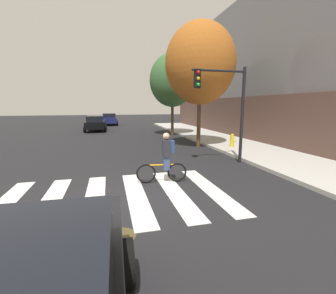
{
  "coord_description": "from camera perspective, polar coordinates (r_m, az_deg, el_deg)",
  "views": [
    {
      "loc": [
        -0.47,
        -6.44,
        2.58
      ],
      "look_at": [
        1.8,
        2.48,
        0.93
      ],
      "focal_mm": 24.96,
      "sensor_mm": 36.0,
      "label": 1
    }
  ],
  "objects": [
    {
      "name": "corner_building",
      "position": [
        26.8,
        32.93,
        14.19
      ],
      "size": [
        19.07,
        25.98,
        10.49
      ],
      "color": "brown",
      "rests_on": "ground"
    },
    {
      "name": "manhole_cover",
      "position": [
        5.09,
        -11.57,
        -20.45
      ],
      "size": [
        0.64,
        0.64,
        0.01
      ],
      "primitive_type": "cylinder",
      "color": "#473D1E",
      "rests_on": "ground"
    },
    {
      "name": "street_tree_mid",
      "position": [
        20.51,
        1.1,
        15.95
      ],
      "size": [
        3.87,
        3.87,
        6.88
      ],
      "color": "#4C3823",
      "rests_on": "ground"
    },
    {
      "name": "traffic_light_near",
      "position": [
        10.53,
        13.97,
        11.41
      ],
      "size": [
        2.47,
        0.28,
        4.2
      ],
      "color": "black",
      "rests_on": "ground"
    },
    {
      "name": "sedan_mid",
      "position": [
        24.95,
        -17.27,
        5.6
      ],
      "size": [
        2.14,
        4.47,
        1.54
      ],
      "color": "black",
      "rests_on": "ground"
    },
    {
      "name": "sedan_far",
      "position": [
        32.07,
        -14.18,
        6.66
      ],
      "size": [
        2.14,
        4.48,
        1.54
      ],
      "color": "navy",
      "rests_on": "ground"
    },
    {
      "name": "crosswalk_stripes",
      "position": [
        6.93,
        -12.61,
        -11.87
      ],
      "size": [
        6.31,
        4.08,
        0.01
      ],
      "color": "silver",
      "rests_on": "ground"
    },
    {
      "name": "ground_plane",
      "position": [
        6.95,
        -9.55,
        -11.76
      ],
      "size": [
        120.0,
        120.0,
        0.0
      ],
      "primitive_type": "plane",
      "color": "black"
    },
    {
      "name": "cyclist",
      "position": [
        7.8,
        -0.66,
        -2.69
      ],
      "size": [
        1.71,
        0.38,
        1.69
      ],
      "color": "black",
      "rests_on": "ground"
    },
    {
      "name": "street_tree_near",
      "position": [
        14.78,
        7.85,
        19.49
      ],
      "size": [
        4.16,
        4.16,
        7.4
      ],
      "color": "#4C3823",
      "rests_on": "ground"
    },
    {
      "name": "fire_hydrant",
      "position": [
        14.27,
        15.38,
        1.55
      ],
      "size": [
        0.33,
        0.22,
        0.78
      ],
      "color": "gold",
      "rests_on": "sidewalk"
    }
  ]
}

